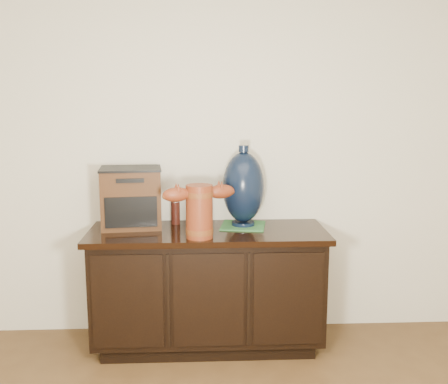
{
  "coord_description": "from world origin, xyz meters",
  "views": [
    {
      "loc": [
        -0.05,
        -0.9,
        1.56
      ],
      "look_at": [
        0.1,
        2.18,
        1.0
      ],
      "focal_mm": 42.0,
      "sensor_mm": 36.0,
      "label": 1
    }
  ],
  "objects_px": {
    "lamp_base": "(243,188)",
    "terracotta_vessel": "(199,208)",
    "sideboard": "(208,287)",
    "spray_can": "(176,211)",
    "tv_radio": "(131,197)"
  },
  "relations": [
    {
      "from": "terracotta_vessel",
      "to": "lamp_base",
      "type": "relative_size",
      "value": 0.87
    },
    {
      "from": "tv_radio",
      "to": "sideboard",
      "type": "bearing_deg",
      "value": -19.58
    },
    {
      "from": "lamp_base",
      "to": "spray_can",
      "type": "distance_m",
      "value": 0.47
    },
    {
      "from": "sideboard",
      "to": "lamp_base",
      "type": "xyz_separation_m",
      "value": [
        0.23,
        0.09,
        0.62
      ]
    },
    {
      "from": "terracotta_vessel",
      "to": "sideboard",
      "type": "bearing_deg",
      "value": 55.29
    },
    {
      "from": "terracotta_vessel",
      "to": "spray_can",
      "type": "distance_m",
      "value": 0.39
    },
    {
      "from": "lamp_base",
      "to": "spray_can",
      "type": "relative_size",
      "value": 3.0
    },
    {
      "from": "sideboard",
      "to": "tv_radio",
      "type": "height_order",
      "value": "tv_radio"
    },
    {
      "from": "sideboard",
      "to": "lamp_base",
      "type": "height_order",
      "value": "lamp_base"
    },
    {
      "from": "tv_radio",
      "to": "spray_can",
      "type": "distance_m",
      "value": 0.3
    },
    {
      "from": "terracotta_vessel",
      "to": "lamp_base",
      "type": "xyz_separation_m",
      "value": [
        0.28,
        0.26,
        0.07
      ]
    },
    {
      "from": "lamp_base",
      "to": "spray_can",
      "type": "xyz_separation_m",
      "value": [
        -0.43,
        0.08,
        -0.17
      ]
    },
    {
      "from": "lamp_base",
      "to": "terracotta_vessel",
      "type": "bearing_deg",
      "value": -136.3
    },
    {
      "from": "tv_radio",
      "to": "spray_can",
      "type": "xyz_separation_m",
      "value": [
        0.27,
        0.06,
        -0.1
      ]
    },
    {
      "from": "spray_can",
      "to": "tv_radio",
      "type": "bearing_deg",
      "value": -167.43
    }
  ]
}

